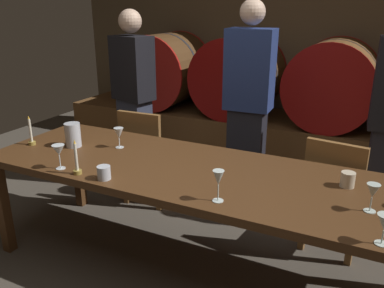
{
  "coord_description": "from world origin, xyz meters",
  "views": [
    {
      "loc": [
        0.99,
        -1.85,
        1.74
      ],
      "look_at": [
        -0.16,
        0.5,
        0.81
      ],
      "focal_mm": 37.09,
      "sensor_mm": 36.0,
      "label": 1
    }
  ],
  "objects_px": {
    "wine_barrel_far_left": "(165,70)",
    "guest_center": "(248,108)",
    "cup_right": "(348,180)",
    "guest_left": "(134,99)",
    "chair_right": "(335,191)",
    "cup_left": "(104,173)",
    "wine_barrel_center_left": "(239,76)",
    "wine_barrel_center_right": "(333,83)",
    "candle_right": "(77,164)",
    "candle_left": "(31,137)",
    "wine_glass_center_right": "(373,192)",
    "wine_glass_far_left": "(59,151)",
    "wine_glass_center_left": "(218,179)",
    "chair_left": "(146,152)",
    "wine_glass_left": "(119,134)",
    "pitcher": "(73,135)",
    "dining_table": "(195,178)"
  },
  "relations": [
    {
      "from": "wine_barrel_center_left",
      "to": "chair_right",
      "type": "relative_size",
      "value": 1.01
    },
    {
      "from": "chair_left",
      "to": "wine_glass_left",
      "type": "xyz_separation_m",
      "value": [
        0.16,
        -0.6,
        0.37
      ]
    },
    {
      "from": "candle_left",
      "to": "cup_right",
      "type": "xyz_separation_m",
      "value": [
        2.18,
        0.27,
        -0.02
      ]
    },
    {
      "from": "chair_right",
      "to": "cup_left",
      "type": "relative_size",
      "value": 10.75
    },
    {
      "from": "wine_barrel_center_left",
      "to": "candle_left",
      "type": "distance_m",
      "value": 2.46
    },
    {
      "from": "wine_barrel_center_right",
      "to": "wine_glass_far_left",
      "type": "relative_size",
      "value": 5.63
    },
    {
      "from": "wine_glass_center_right",
      "to": "cup_left",
      "type": "distance_m",
      "value": 1.47
    },
    {
      "from": "guest_left",
      "to": "cup_left",
      "type": "distance_m",
      "value": 1.6
    },
    {
      "from": "candle_right",
      "to": "cup_left",
      "type": "bearing_deg",
      "value": 3.16
    },
    {
      "from": "wine_barrel_center_right",
      "to": "candle_left",
      "type": "bearing_deg",
      "value": -127.8
    },
    {
      "from": "cup_left",
      "to": "pitcher",
      "type": "bearing_deg",
      "value": 146.87
    },
    {
      "from": "chair_right",
      "to": "pitcher",
      "type": "height_order",
      "value": "pitcher"
    },
    {
      "from": "candle_right",
      "to": "cup_left",
      "type": "distance_m",
      "value": 0.2
    },
    {
      "from": "wine_glass_far_left",
      "to": "cup_right",
      "type": "xyz_separation_m",
      "value": [
        1.66,
        0.52,
        -0.08
      ]
    },
    {
      "from": "wine_barrel_center_left",
      "to": "candle_right",
      "type": "relative_size",
      "value": 4.01
    },
    {
      "from": "chair_right",
      "to": "cup_right",
      "type": "xyz_separation_m",
      "value": [
        0.1,
        -0.49,
        0.31
      ]
    },
    {
      "from": "wine_glass_center_left",
      "to": "wine_glass_center_right",
      "type": "height_order",
      "value": "wine_glass_center_left"
    },
    {
      "from": "chair_left",
      "to": "candle_right",
      "type": "distance_m",
      "value": 1.17
    },
    {
      "from": "guest_center",
      "to": "wine_glass_far_left",
      "type": "bearing_deg",
      "value": 58.84
    },
    {
      "from": "guest_center",
      "to": "cup_right",
      "type": "distance_m",
      "value": 1.26
    },
    {
      "from": "wine_barrel_center_left",
      "to": "chair_right",
      "type": "distance_m",
      "value": 2.09
    },
    {
      "from": "guest_center",
      "to": "wine_glass_center_left",
      "type": "bearing_deg",
      "value": 99.82
    },
    {
      "from": "chair_right",
      "to": "wine_glass_left",
      "type": "height_order",
      "value": "wine_glass_left"
    },
    {
      "from": "wine_barrel_center_left",
      "to": "wine_barrel_center_right",
      "type": "relative_size",
      "value": 1.0
    },
    {
      "from": "wine_glass_center_left",
      "to": "wine_barrel_far_left",
      "type": "bearing_deg",
      "value": 124.74
    },
    {
      "from": "dining_table",
      "to": "cup_right",
      "type": "bearing_deg",
      "value": 9.86
    },
    {
      "from": "cup_left",
      "to": "chair_left",
      "type": "bearing_deg",
      "value": 110.44
    },
    {
      "from": "chair_right",
      "to": "cup_left",
      "type": "bearing_deg",
      "value": 48.24
    },
    {
      "from": "guest_left",
      "to": "guest_center",
      "type": "xyz_separation_m",
      "value": [
        1.15,
        -0.01,
        0.04
      ]
    },
    {
      "from": "cup_left",
      "to": "guest_left",
      "type": "bearing_deg",
      "value": 117.48
    },
    {
      "from": "wine_barrel_far_left",
      "to": "guest_center",
      "type": "distance_m",
      "value": 1.88
    },
    {
      "from": "wine_barrel_center_left",
      "to": "chair_right",
      "type": "xyz_separation_m",
      "value": [
        1.3,
        -1.56,
        -0.48
      ]
    },
    {
      "from": "wine_barrel_center_left",
      "to": "dining_table",
      "type": "xyz_separation_m",
      "value": [
        0.5,
        -2.21,
        -0.28
      ]
    },
    {
      "from": "chair_right",
      "to": "wine_barrel_center_right",
      "type": "bearing_deg",
      "value": -71.83
    },
    {
      "from": "chair_right",
      "to": "candle_right",
      "type": "xyz_separation_m",
      "value": [
        -1.41,
        -1.03,
        0.33
      ]
    },
    {
      "from": "candle_left",
      "to": "wine_glass_center_right",
      "type": "distance_m",
      "value": 2.31
    },
    {
      "from": "wine_barrel_center_left",
      "to": "cup_left",
      "type": "relative_size",
      "value": 10.91
    },
    {
      "from": "wine_barrel_center_left",
      "to": "cup_right",
      "type": "xyz_separation_m",
      "value": [
        1.4,
        -2.06,
        -0.17
      ]
    },
    {
      "from": "wine_barrel_center_left",
      "to": "wine_barrel_center_right",
      "type": "xyz_separation_m",
      "value": [
        1.03,
        0.0,
        0.0
      ]
    },
    {
      "from": "wine_barrel_center_left",
      "to": "wine_barrel_center_right",
      "type": "bearing_deg",
      "value": 0.0
    },
    {
      "from": "wine_glass_left",
      "to": "dining_table",
      "type": "bearing_deg",
      "value": -10.35
    },
    {
      "from": "dining_table",
      "to": "cup_right",
      "type": "xyz_separation_m",
      "value": [
        0.89,
        0.16,
        0.11
      ]
    },
    {
      "from": "chair_left",
      "to": "guest_center",
      "type": "xyz_separation_m",
      "value": [
        0.82,
        0.32,
        0.43
      ]
    },
    {
      "from": "dining_table",
      "to": "candle_left",
      "type": "bearing_deg",
      "value": -174.96
    },
    {
      "from": "wine_barrel_center_right",
      "to": "dining_table",
      "type": "height_order",
      "value": "wine_barrel_center_right"
    },
    {
      "from": "cup_right",
      "to": "guest_left",
      "type": "bearing_deg",
      "value": 156.52
    },
    {
      "from": "wine_barrel_far_left",
      "to": "chair_left",
      "type": "distance_m",
      "value": 1.7
    },
    {
      "from": "chair_left",
      "to": "pitcher",
      "type": "xyz_separation_m",
      "value": [
        -0.16,
        -0.72,
        0.35
      ]
    },
    {
      "from": "wine_barrel_center_right",
      "to": "wine_glass_center_right",
      "type": "xyz_separation_m",
      "value": [
        0.5,
        -2.31,
        -0.11
      ]
    },
    {
      "from": "guest_left",
      "to": "pitcher",
      "type": "bearing_deg",
      "value": 113.69
    }
  ]
}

